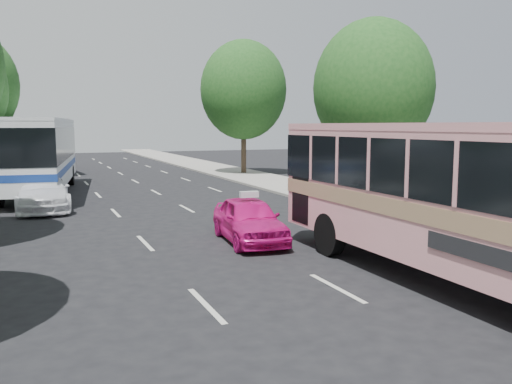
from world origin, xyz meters
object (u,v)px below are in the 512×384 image
pink_taxi (249,220)px  tour_coach_front (39,149)px  white_pickup (43,192)px  tour_coach_rear (36,140)px  pink_bus (458,185)px

pink_taxi → tour_coach_front: 15.62m
white_pickup → tour_coach_rear: bearing=91.2°
pink_bus → pink_taxi: (-2.58, 5.65, -1.51)m
pink_taxi → white_pickup: white_pickup is taller
pink_taxi → tour_coach_rear: tour_coach_rear is taller
pink_taxi → tour_coach_front: bearing=116.4°
pink_bus → tour_coach_rear: tour_coach_rear is taller
pink_bus → white_pickup: 16.78m
white_pickup → tour_coach_rear: tour_coach_rear is taller
white_pickup → pink_taxi: bearing=-57.3°
tour_coach_front → tour_coach_rear: size_ratio=0.97×
tour_coach_front → white_pickup: bearing=-82.7°
pink_taxi → tour_coach_front: size_ratio=0.30×
white_pickup → tour_coach_front: size_ratio=0.39×
tour_coach_front → pink_taxi: bearing=-62.0°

